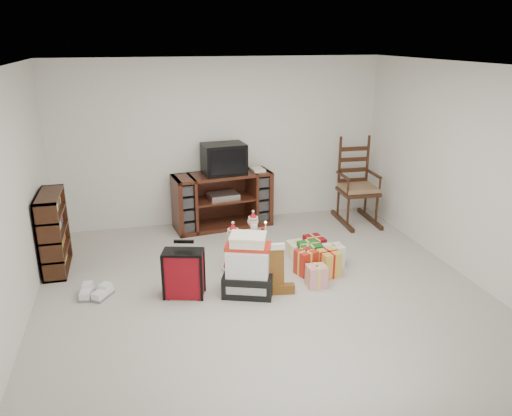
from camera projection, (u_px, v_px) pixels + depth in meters
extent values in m
cube|color=beige|center=(263.00, 294.00, 5.68)|extent=(5.00, 5.00, 0.01)
cube|color=white|center=(264.00, 66.00, 4.87)|extent=(5.00, 5.00, 0.01)
cube|color=white|center=(221.00, 142.00, 7.56)|extent=(5.00, 0.01, 2.50)
cube|color=white|center=(373.00, 305.00, 2.98)|extent=(5.00, 0.01, 2.50)
cube|color=white|center=(8.00, 207.00, 4.69)|extent=(0.01, 5.00, 2.50)
cube|color=white|center=(469.00, 173.00, 5.86)|extent=(0.01, 5.00, 2.50)
cube|color=#3E1D11|center=(223.00, 200.00, 7.56)|extent=(1.52, 0.70, 0.84)
cube|color=#B6B6B8|center=(223.00, 196.00, 7.50)|extent=(0.48, 0.37, 0.08)
cube|color=#3C1D10|center=(54.00, 232.00, 6.13)|extent=(0.27, 0.81, 0.99)
cube|color=#3C1D10|center=(358.00, 192.00, 7.71)|extent=(0.57, 0.55, 0.05)
cube|color=#957451|center=(358.00, 188.00, 7.69)|extent=(0.53, 0.51, 0.06)
cube|color=#3C1D10|center=(353.00, 159.00, 7.79)|extent=(0.47, 0.08, 0.84)
cube|color=#3C1D10|center=(356.00, 220.00, 7.86)|extent=(0.59, 0.93, 0.06)
cube|color=black|center=(248.00, 283.00, 5.65)|extent=(0.66, 0.57, 0.25)
cube|color=white|center=(248.00, 261.00, 5.56)|extent=(0.56, 0.50, 0.30)
cube|color=red|center=(248.00, 246.00, 5.51)|extent=(0.56, 0.43, 0.04)
cube|color=#F5EBC8|center=(248.00, 240.00, 5.48)|extent=(0.45, 0.40, 0.10)
cube|color=maroon|center=(184.00, 274.00, 5.54)|extent=(0.47, 0.33, 0.56)
cube|color=black|center=(181.00, 241.00, 5.51)|extent=(0.22, 0.09, 0.03)
ellipsoid|color=brown|center=(307.00, 264.00, 6.17)|extent=(0.21, 0.18, 0.22)
sphere|color=brown|center=(308.00, 255.00, 6.10)|extent=(0.14, 0.14, 0.14)
cone|color=#B2131B|center=(253.00, 239.00, 6.69)|extent=(0.27, 0.27, 0.39)
sphere|color=beige|center=(253.00, 222.00, 6.61)|extent=(0.13, 0.13, 0.13)
cone|color=#B2131B|center=(253.00, 215.00, 6.58)|extent=(0.12, 0.12, 0.10)
cylinder|color=silver|center=(266.00, 227.00, 6.56)|extent=(0.02, 0.02, 0.12)
cone|color=#B2131B|center=(233.00, 254.00, 6.20)|extent=(0.29, 0.29, 0.41)
sphere|color=beige|center=(233.00, 235.00, 6.12)|extent=(0.14, 0.14, 0.14)
cone|color=#B2131B|center=(233.00, 227.00, 6.08)|extent=(0.12, 0.12, 0.10)
cylinder|color=silver|center=(247.00, 240.00, 6.06)|extent=(0.02, 0.02, 0.12)
cube|color=white|center=(86.00, 294.00, 5.56)|extent=(0.16, 0.30, 0.10)
cube|color=white|center=(103.00, 292.00, 5.61)|extent=(0.26, 0.30, 0.10)
cube|color=red|center=(304.00, 264.00, 6.14)|extent=(0.25, 0.25, 0.25)
cube|color=#186228|center=(312.00, 254.00, 6.40)|extent=(0.25, 0.25, 0.25)
cube|color=yellow|center=(326.00, 266.00, 6.06)|extent=(0.25, 0.25, 0.25)
cube|color=white|center=(310.00, 276.00, 5.82)|extent=(0.25, 0.25, 0.25)
cube|color=white|center=(335.00, 258.00, 6.28)|extent=(0.25, 0.25, 0.25)
cube|color=maroon|center=(320.00, 247.00, 6.62)|extent=(0.25, 0.25, 0.25)
cube|color=#F5EBC8|center=(302.00, 247.00, 6.61)|extent=(0.25, 0.25, 0.25)
cube|color=black|center=(224.00, 159.00, 7.35)|extent=(0.65, 0.49, 0.45)
cube|color=black|center=(227.00, 162.00, 7.15)|extent=(0.52, 0.07, 0.36)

